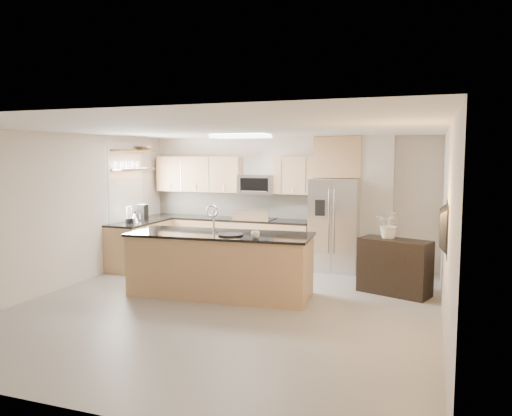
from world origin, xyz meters
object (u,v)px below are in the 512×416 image
at_px(flower_vase, 390,217).
at_px(kettle, 135,218).
at_px(cup, 255,235).
at_px(island, 220,264).
at_px(platter, 230,235).
at_px(television, 439,227).
at_px(refrigerator, 335,225).
at_px(coffee_maker, 142,213).
at_px(range, 255,241).
at_px(blender, 129,216).
at_px(microwave, 257,184).
at_px(credenza, 395,267).
at_px(bowl, 143,148).

bearing_deg(flower_vase, kettle, 179.39).
bearing_deg(cup, island, 158.80).
xyz_separation_m(platter, television, (3.00, -0.57, 0.34)).
relative_size(refrigerator, platter, 4.45).
bearing_deg(platter, coffee_maker, 147.84).
relative_size(range, island, 0.38).
height_order(island, flower_vase, flower_vase).
height_order(island, blender, island).
bearing_deg(blender, refrigerator, 20.01).
relative_size(cup, blender, 0.41).
bearing_deg(flower_vase, platter, -152.05).
relative_size(island, blender, 8.96).
xyz_separation_m(blender, television, (5.58, -1.71, 0.29)).
distance_m(microwave, kettle, 2.55).
bearing_deg(platter, credenza, 25.76).
bearing_deg(flower_vase, blender, -179.29).
xyz_separation_m(island, credenza, (2.61, 0.99, -0.06)).
bearing_deg(blender, microwave, 36.41).
xyz_separation_m(credenza, cup, (-1.92, -1.26, 0.61)).
relative_size(refrigerator, television, 1.65).
xyz_separation_m(cup, kettle, (-2.98, 1.37, -0.03)).
relative_size(kettle, television, 0.21).
bearing_deg(credenza, microwave, 171.59).
xyz_separation_m(refrigerator, credenza, (1.22, -1.36, -0.44)).
xyz_separation_m(credenza, kettle, (-4.91, 0.11, 0.58)).
bearing_deg(refrigerator, coffee_maker, -166.96).
xyz_separation_m(platter, coffee_maker, (-2.60, 1.64, 0.06)).
relative_size(range, platter, 2.85).
height_order(blender, bowl, bowl).
height_order(bowl, flower_vase, bowl).
distance_m(refrigerator, island, 2.76).
height_order(range, kettle, kettle).
distance_m(cup, kettle, 3.28).
relative_size(microwave, coffee_maker, 2.36).
bearing_deg(island, platter, -36.81).
distance_m(range, blender, 2.58).
relative_size(coffee_maker, television, 0.30).
height_order(island, bowl, bowl).
xyz_separation_m(range, cup, (0.96, -2.67, 0.58)).
bearing_deg(bowl, coffee_maker, -63.88).
bearing_deg(credenza, platter, -134.65).
height_order(refrigerator, kettle, refrigerator).
bearing_deg(refrigerator, flower_vase, -49.14).
xyz_separation_m(cup, bowl, (-3.21, 2.07, 1.33)).
distance_m(blender, bowl, 1.56).
relative_size(microwave, credenza, 0.68).
bearing_deg(platter, kettle, 153.60).
relative_size(bowl, flower_vase, 0.58).
xyz_separation_m(refrigerator, cup, (-0.70, -2.62, 0.16)).
height_order(microwave, island, microwave).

